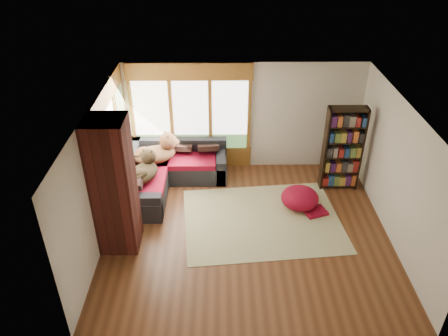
# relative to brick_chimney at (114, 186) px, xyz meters

# --- Properties ---
(floor) EXTENTS (5.50, 5.50, 0.00)m
(floor) POSITION_rel_brick_chimney_xyz_m (2.40, 0.35, -1.30)
(floor) COLOR #532D17
(floor) RESTS_ON ground
(ceiling) EXTENTS (5.50, 5.50, 0.00)m
(ceiling) POSITION_rel_brick_chimney_xyz_m (2.40, 0.35, 1.30)
(ceiling) COLOR white
(wall_back) EXTENTS (5.50, 0.04, 2.60)m
(wall_back) POSITION_rel_brick_chimney_xyz_m (2.40, 2.85, 0.00)
(wall_back) COLOR silver
(wall_back) RESTS_ON ground
(wall_front) EXTENTS (5.50, 0.04, 2.60)m
(wall_front) POSITION_rel_brick_chimney_xyz_m (2.40, -2.15, 0.00)
(wall_front) COLOR silver
(wall_front) RESTS_ON ground
(wall_left) EXTENTS (0.04, 5.00, 2.60)m
(wall_left) POSITION_rel_brick_chimney_xyz_m (-0.35, 0.35, 0.00)
(wall_left) COLOR silver
(wall_left) RESTS_ON ground
(wall_right) EXTENTS (0.04, 5.00, 2.60)m
(wall_right) POSITION_rel_brick_chimney_xyz_m (5.15, 0.35, 0.00)
(wall_right) COLOR silver
(wall_right) RESTS_ON ground
(windows_back) EXTENTS (2.82, 0.10, 1.90)m
(windows_back) POSITION_rel_brick_chimney_xyz_m (1.20, 2.82, 0.05)
(windows_back) COLOR olive
(windows_back) RESTS_ON wall_back
(windows_left) EXTENTS (0.10, 2.62, 1.90)m
(windows_left) POSITION_rel_brick_chimney_xyz_m (-0.32, 1.55, 0.05)
(windows_left) COLOR olive
(windows_left) RESTS_ON wall_left
(roller_blind) EXTENTS (0.03, 0.72, 0.90)m
(roller_blind) POSITION_rel_brick_chimney_xyz_m (-0.29, 2.38, 0.45)
(roller_blind) COLOR gray
(roller_blind) RESTS_ON wall_left
(brick_chimney) EXTENTS (0.70, 0.70, 2.60)m
(brick_chimney) POSITION_rel_brick_chimney_xyz_m (0.00, 0.00, 0.00)
(brick_chimney) COLOR #471914
(brick_chimney) RESTS_ON ground
(sectional_sofa) EXTENTS (2.20, 2.20, 0.80)m
(sectional_sofa) POSITION_rel_brick_chimney_xyz_m (0.45, 2.05, -1.00)
(sectional_sofa) COLOR black
(sectional_sofa) RESTS_ON ground
(area_rug) EXTENTS (3.37, 2.70, 0.01)m
(area_rug) POSITION_rel_brick_chimney_xyz_m (2.73, 0.67, -1.29)
(area_rug) COLOR #ECEACA
(area_rug) RESTS_ON ground
(bookshelf) EXTENTS (0.84, 0.28, 1.95)m
(bookshelf) POSITION_rel_brick_chimney_xyz_m (4.54, 1.89, -0.32)
(bookshelf) COLOR black
(bookshelf) RESTS_ON ground
(pouf) EXTENTS (0.95, 0.95, 0.43)m
(pouf) POSITION_rel_brick_chimney_xyz_m (3.56, 1.14, -1.07)
(pouf) COLOR #9D041F
(pouf) RESTS_ON area_rug
(dog_tan) EXTENTS (1.16, 0.96, 0.57)m
(dog_tan) POSITION_rel_brick_chimney_xyz_m (0.47, 2.15, -0.48)
(dog_tan) COLOR brown
(dog_tan) RESTS_ON sectional_sofa
(dog_brindle) EXTENTS (0.72, 0.95, 0.47)m
(dog_brindle) POSITION_rel_brick_chimney_xyz_m (0.28, 1.47, -0.53)
(dog_brindle) COLOR black
(dog_brindle) RESTS_ON sectional_sofa
(throw_pillows) EXTENTS (1.98, 1.68, 0.45)m
(throw_pillows) POSITION_rel_brick_chimney_xyz_m (0.53, 2.10, -0.51)
(throw_pillows) COLOR black
(throw_pillows) RESTS_ON sectional_sofa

